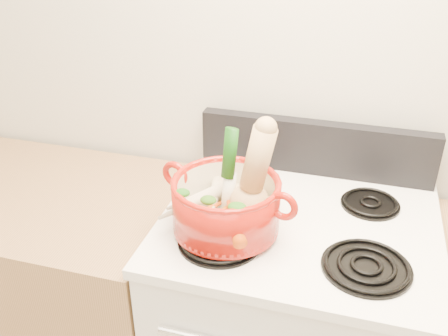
# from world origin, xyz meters

# --- Properties ---
(wall_back) EXTENTS (3.50, 0.02, 2.60)m
(wall_back) POSITION_xyz_m (0.00, 1.75, 1.30)
(wall_back) COLOR beige
(wall_back) RESTS_ON floor
(cooktop) EXTENTS (0.78, 0.67, 0.03)m
(cooktop) POSITION_xyz_m (0.00, 1.40, 0.93)
(cooktop) COLOR white
(cooktop) RESTS_ON stove_body
(control_backsplash) EXTENTS (0.76, 0.05, 0.18)m
(control_backsplash) POSITION_xyz_m (0.00, 1.70, 1.04)
(control_backsplash) COLOR black
(control_backsplash) RESTS_ON cooktop
(counter_left) EXTENTS (1.36, 0.65, 0.90)m
(counter_left) POSITION_xyz_m (-1.07, 1.40, 0.45)
(counter_left) COLOR #9A7148
(counter_left) RESTS_ON floor
(burner_front_left) EXTENTS (0.22, 0.22, 0.02)m
(burner_front_left) POSITION_xyz_m (-0.19, 1.24, 0.96)
(burner_front_left) COLOR black
(burner_front_left) RESTS_ON cooktop
(burner_front_right) EXTENTS (0.22, 0.22, 0.02)m
(burner_front_right) POSITION_xyz_m (0.19, 1.24, 0.96)
(burner_front_right) COLOR black
(burner_front_right) RESTS_ON cooktop
(burner_back_left) EXTENTS (0.17, 0.17, 0.02)m
(burner_back_left) POSITION_xyz_m (-0.19, 1.54, 0.96)
(burner_back_left) COLOR black
(burner_back_left) RESTS_ON cooktop
(burner_back_right) EXTENTS (0.17, 0.17, 0.02)m
(burner_back_right) POSITION_xyz_m (0.19, 1.54, 0.96)
(burner_back_right) COLOR black
(burner_back_right) RESTS_ON cooktop
(dutch_oven) EXTENTS (0.35, 0.35, 0.14)m
(dutch_oven) POSITION_xyz_m (-0.19, 1.29, 1.04)
(dutch_oven) COLOR #98130A
(dutch_oven) RESTS_ON burner_front_left
(pot_handle_left) EXTENTS (0.08, 0.04, 0.08)m
(pot_handle_left) POSITION_xyz_m (-0.34, 1.33, 1.09)
(pot_handle_left) COLOR #98130A
(pot_handle_left) RESTS_ON dutch_oven
(pot_handle_right) EXTENTS (0.08, 0.04, 0.08)m
(pot_handle_right) POSITION_xyz_m (-0.03, 1.25, 1.09)
(pot_handle_right) COLOR #98130A
(pot_handle_right) RESTS_ON dutch_oven
(squash) EXTENTS (0.17, 0.12, 0.28)m
(squash) POSITION_xyz_m (-0.13, 1.32, 1.13)
(squash) COLOR tan
(squash) RESTS_ON dutch_oven
(leek) EXTENTS (0.06, 0.09, 0.25)m
(leek) POSITION_xyz_m (-0.19, 1.33, 1.12)
(leek) COLOR silver
(leek) RESTS_ON dutch_oven
(ginger) EXTENTS (0.11, 0.09, 0.05)m
(ginger) POSITION_xyz_m (-0.18, 1.38, 1.02)
(ginger) COLOR tan
(ginger) RESTS_ON dutch_oven
(parsnip_0) EXTENTS (0.12, 0.24, 0.07)m
(parsnip_0) POSITION_xyz_m (-0.26, 1.33, 1.02)
(parsnip_0) COLOR beige
(parsnip_0) RESTS_ON dutch_oven
(parsnip_1) EXTENTS (0.19, 0.19, 0.07)m
(parsnip_1) POSITION_xyz_m (-0.28, 1.30, 1.03)
(parsnip_1) COLOR beige
(parsnip_1) RESTS_ON dutch_oven
(parsnip_2) EXTENTS (0.07, 0.19, 0.06)m
(parsnip_2) POSITION_xyz_m (-0.23, 1.34, 1.03)
(parsnip_2) COLOR beige
(parsnip_2) RESTS_ON dutch_oven
(parsnip_3) EXTENTS (0.16, 0.15, 0.05)m
(parsnip_3) POSITION_xyz_m (-0.28, 1.31, 1.04)
(parsnip_3) COLOR #F0E1C3
(parsnip_3) RESTS_ON dutch_oven
(carrot_0) EXTENTS (0.05, 0.16, 0.05)m
(carrot_0) POSITION_xyz_m (-0.19, 1.27, 1.01)
(carrot_0) COLOR #C25C09
(carrot_0) RESTS_ON dutch_oven
(carrot_1) EXTENTS (0.11, 0.14, 0.04)m
(carrot_1) POSITION_xyz_m (-0.24, 1.26, 1.02)
(carrot_1) COLOR #D7420A
(carrot_1) RESTS_ON dutch_oven
(carrot_2) EXTENTS (0.11, 0.19, 0.05)m
(carrot_2) POSITION_xyz_m (-0.15, 1.24, 1.03)
(carrot_2) COLOR #DF3F0B
(carrot_2) RESTS_ON dutch_oven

